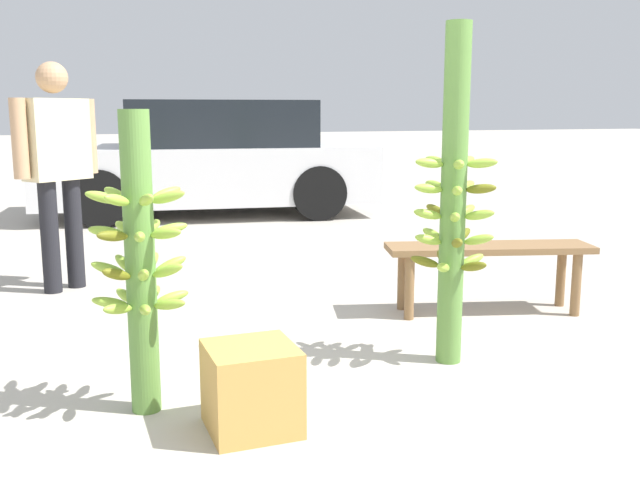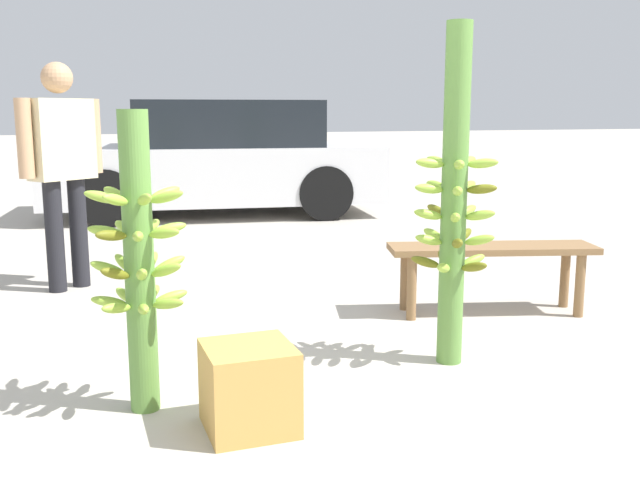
% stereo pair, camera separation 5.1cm
% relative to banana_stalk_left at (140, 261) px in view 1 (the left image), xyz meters
% --- Properties ---
extents(ground_plane, '(80.00, 80.00, 0.00)m').
position_rel_banana_stalk_left_xyz_m(ground_plane, '(0.78, -0.44, -0.66)').
color(ground_plane, '#B2AA9E').
extents(banana_stalk_left, '(0.42, 0.42, 1.28)m').
position_rel_banana_stalk_left_xyz_m(banana_stalk_left, '(0.00, 0.00, 0.00)').
color(banana_stalk_left, '#5B8C3D').
rests_on(banana_stalk_left, ground_plane).
extents(banana_stalk_center, '(0.42, 0.41, 1.69)m').
position_rel_banana_stalk_left_xyz_m(banana_stalk_center, '(1.53, 0.08, 0.17)').
color(banana_stalk_center, '#5B8C3D').
rests_on(banana_stalk_center, ground_plane).
extents(vendor_person, '(0.60, 0.47, 1.60)m').
position_rel_banana_stalk_left_xyz_m(vendor_person, '(-0.29, 2.36, 0.29)').
color(vendor_person, black).
rests_on(vendor_person, ground_plane).
extents(market_bench, '(1.33, 0.66, 0.44)m').
position_rel_banana_stalk_left_xyz_m(market_bench, '(2.23, 0.79, -0.29)').
color(market_bench, olive).
rests_on(market_bench, ground_plane).
extents(parked_car, '(4.22, 2.39, 1.40)m').
position_rel_banana_stalk_left_xyz_m(parked_car, '(1.53, 5.86, 0.02)').
color(parked_car, silver).
rests_on(parked_car, ground_plane).
extents(produce_crate, '(0.35, 0.35, 0.35)m').
position_rel_banana_stalk_left_xyz_m(produce_crate, '(0.38, -0.34, -0.48)').
color(produce_crate, '#C69347').
rests_on(produce_crate, ground_plane).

